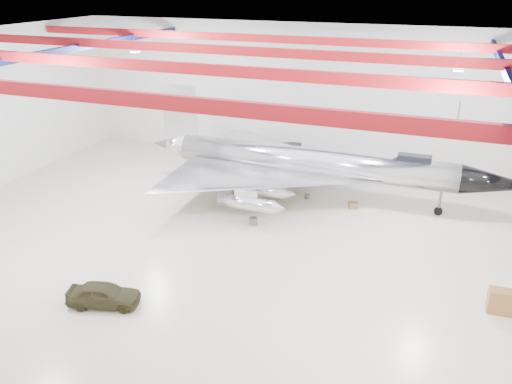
% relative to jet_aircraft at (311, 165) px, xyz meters
% --- Properties ---
extents(floor, '(40.00, 40.00, 0.00)m').
position_rel_jet_aircraft_xyz_m(floor, '(-1.70, -8.18, -2.35)').
color(floor, beige).
rests_on(floor, ground).
extents(wall_back, '(40.00, 0.00, 40.00)m').
position_rel_jet_aircraft_xyz_m(wall_back, '(-1.70, 6.82, 3.15)').
color(wall_back, silver).
rests_on(wall_back, floor).
extents(ceiling, '(40.00, 40.00, 0.00)m').
position_rel_jet_aircraft_xyz_m(ceiling, '(-1.70, -8.18, 8.65)').
color(ceiling, '#0A0F38').
rests_on(ceiling, wall_back).
extents(ceiling_structure, '(39.50, 29.50, 1.08)m').
position_rel_jet_aircraft_xyz_m(ceiling_structure, '(-1.70, -8.18, 7.97)').
color(ceiling_structure, maroon).
rests_on(ceiling_structure, ceiling).
extents(jet_aircraft, '(26.29, 15.29, 7.17)m').
position_rel_jet_aircraft_xyz_m(jet_aircraft, '(0.00, 0.00, 0.00)').
color(jet_aircraft, silver).
rests_on(jet_aircraft, floor).
extents(jeep, '(3.62, 2.26, 1.15)m').
position_rel_jet_aircraft_xyz_m(jeep, '(-5.68, -15.47, -1.78)').
color(jeep, '#322E19').
rests_on(jeep, floor).
extents(desk, '(1.31, 0.70, 1.17)m').
position_rel_jet_aircraft_xyz_m(desk, '(11.60, -9.53, -1.77)').
color(desk, brown).
rests_on(desk, floor).
extents(toolbox_red, '(0.45, 0.37, 0.31)m').
position_rel_jet_aircraft_xyz_m(toolbox_red, '(-6.41, 1.50, -2.20)').
color(toolbox_red, '#A41210').
rests_on(toolbox_red, floor).
extents(engine_drum, '(0.51, 0.51, 0.45)m').
position_rel_jet_aircraft_xyz_m(engine_drum, '(-2.14, -5.32, -2.13)').
color(engine_drum, '#59595B').
rests_on(engine_drum, floor).
extents(parts_bin, '(0.73, 0.66, 0.42)m').
position_rel_jet_aircraft_xyz_m(parts_bin, '(3.20, -0.77, -2.14)').
color(parts_bin, olive).
rests_on(parts_bin, floor).
extents(crate_small, '(0.46, 0.40, 0.28)m').
position_rel_jet_aircraft_xyz_m(crate_small, '(-10.05, -1.44, -2.21)').
color(crate_small, '#59595B').
rests_on(crate_small, floor).
extents(oil_barrel, '(0.55, 0.44, 0.39)m').
position_rel_jet_aircraft_xyz_m(oil_barrel, '(-4.65, -2.02, -2.16)').
color(oil_barrel, olive).
rests_on(oil_barrel, floor).
extents(spares_box, '(0.35, 0.35, 0.31)m').
position_rel_jet_aircraft_xyz_m(spares_box, '(-0.10, -0.29, -2.20)').
color(spares_box, '#59595B').
rests_on(spares_box, floor).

